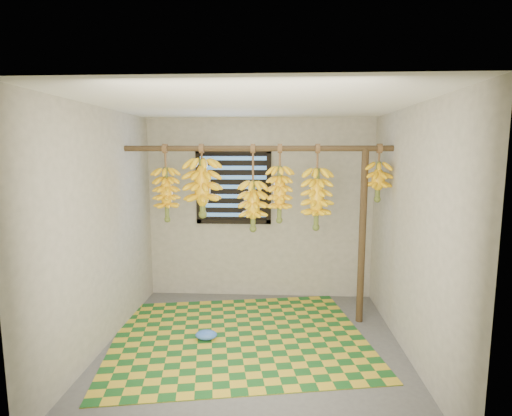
# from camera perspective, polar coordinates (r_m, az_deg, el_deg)

# --- Properties ---
(floor) EXTENTS (3.00, 3.00, 0.01)m
(floor) POSITION_cam_1_polar(r_m,az_deg,el_deg) (4.28, -0.42, -19.37)
(floor) COLOR #4D4D4D
(floor) RESTS_ON ground
(ceiling) EXTENTS (3.00, 3.00, 0.01)m
(ceiling) POSITION_cam_1_polar(r_m,az_deg,el_deg) (3.82, -0.46, 14.65)
(ceiling) COLOR silver
(ceiling) RESTS_ON wall_back
(wall_back) EXTENTS (3.00, 0.01, 2.40)m
(wall_back) POSITION_cam_1_polar(r_m,az_deg,el_deg) (5.35, 0.55, -0.14)
(wall_back) COLOR gray
(wall_back) RESTS_ON floor
(wall_left) EXTENTS (0.01, 3.00, 2.40)m
(wall_left) POSITION_cam_1_polar(r_m,az_deg,el_deg) (4.24, -21.22, -2.91)
(wall_left) COLOR gray
(wall_left) RESTS_ON floor
(wall_right) EXTENTS (0.01, 3.00, 2.40)m
(wall_right) POSITION_cam_1_polar(r_m,az_deg,el_deg) (4.07, 21.26, -3.35)
(wall_right) COLOR gray
(wall_right) RESTS_ON floor
(window) EXTENTS (1.00, 0.04, 1.00)m
(window) POSITION_cam_1_polar(r_m,az_deg,el_deg) (5.32, -3.24, 3.05)
(window) COLOR black
(window) RESTS_ON wall_back
(hanging_pole) EXTENTS (3.00, 0.06, 0.06)m
(hanging_pole) POSITION_cam_1_polar(r_m,az_deg,el_deg) (4.49, 0.10, 8.51)
(hanging_pole) COLOR #45321E
(hanging_pole) RESTS_ON wall_left
(support_post) EXTENTS (0.08, 0.08, 2.00)m
(support_post) POSITION_cam_1_polar(r_m,az_deg,el_deg) (4.69, 14.93, -4.08)
(support_post) COLOR #45321E
(support_post) RESTS_ON floor
(woven_mat) EXTENTS (2.95, 2.53, 0.01)m
(woven_mat) POSITION_cam_1_polar(r_m,az_deg,el_deg) (4.48, -2.42, -17.88)
(woven_mat) COLOR #17511D
(woven_mat) RESTS_ON floor
(plastic_bag) EXTENTS (0.24, 0.18, 0.09)m
(plastic_bag) POSITION_cam_1_polar(r_m,az_deg,el_deg) (4.43, -7.12, -17.54)
(plastic_bag) COLOR blue
(plastic_bag) RESTS_ON woven_mat
(banana_bunch_a) EXTENTS (0.30, 0.30, 0.88)m
(banana_bunch_a) POSITION_cam_1_polar(r_m,az_deg,el_deg) (4.69, -12.66, 1.92)
(banana_bunch_a) COLOR brown
(banana_bunch_a) RESTS_ON hanging_pole
(banana_bunch_b) EXTENTS (0.40, 0.40, 0.82)m
(banana_bunch_b) POSITION_cam_1_polar(r_m,az_deg,el_deg) (4.59, -7.68, 2.89)
(banana_bunch_b) COLOR brown
(banana_bunch_b) RESTS_ON hanging_pole
(banana_bunch_c) EXTENTS (0.32, 0.32, 0.98)m
(banana_bunch_c) POSITION_cam_1_polar(r_m,az_deg,el_deg) (4.54, -0.43, 0.33)
(banana_bunch_c) COLOR brown
(banana_bunch_c) RESTS_ON hanging_pole
(banana_bunch_d) EXTENTS (0.29, 0.29, 0.88)m
(banana_bunch_d) POSITION_cam_1_polar(r_m,az_deg,el_deg) (4.51, 3.38, 1.98)
(banana_bunch_d) COLOR brown
(banana_bunch_d) RESTS_ON hanging_pole
(banana_bunch_e) EXTENTS (0.35, 0.35, 0.96)m
(banana_bunch_e) POSITION_cam_1_polar(r_m,az_deg,el_deg) (4.54, 8.65, 1.29)
(banana_bunch_e) COLOR brown
(banana_bunch_e) RESTS_ON hanging_pole
(banana_bunch_f) EXTENTS (0.29, 0.29, 0.63)m
(banana_bunch_f) POSITION_cam_1_polar(r_m,az_deg,el_deg) (4.64, 17.04, 3.66)
(banana_bunch_f) COLOR brown
(banana_bunch_f) RESTS_ON hanging_pole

